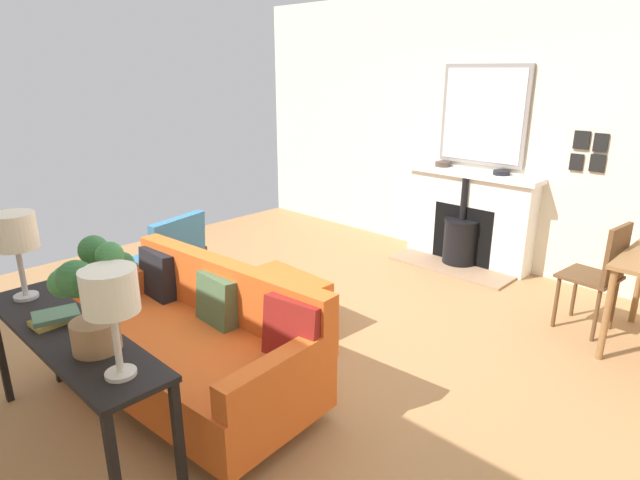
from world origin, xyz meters
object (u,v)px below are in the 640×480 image
Objects in this scene: potted_plant at (89,293)px; table_lamp_far_end at (110,295)px; armchair_accent at (167,255)px; dining_chair_near_fireplace at (602,270)px; table_lamp_near_end at (14,234)px; book_stack at (55,318)px; sofa at (194,344)px; fireplace at (467,223)px; mantel_bowl_near at (443,164)px; ottoman at (277,299)px; console_table at (70,346)px; mantel_bowl_far at (501,172)px.

table_lamp_far_end is at bearing 86.22° from potted_plant.
dining_chair_near_fireplace is (-2.06, 3.00, 0.09)m from armchair_accent.
table_lamp_near_end is 0.91× the size of potted_plant.
table_lamp_near_end is 0.60m from book_stack.
sofa is 1.06m from potted_plant.
armchair_accent is 3.64m from dining_chair_near_fireplace.
book_stack is at bearing -2.39° from fireplace.
table_lamp_near_end is at bearing -8.70° from fireplace.
sofa is at bearing -140.90° from table_lamp_far_end.
potted_plant reaches higher than mantel_bowl_near.
sofa reaches higher than ottoman.
ottoman is 0.47× the size of console_table.
fireplace is 0.70m from mantel_bowl_near.
mantel_bowl_near reaches higher than dining_chair_near_fireplace.
table_lamp_near_end is 0.57× the size of dining_chair_near_fireplace.
potted_plant is at bearing 9.14° from mantel_bowl_near.
console_table is 3.07× the size of table_lamp_near_end.
sofa is 2.26× the size of armchair_accent.
sofa is 0.81m from console_table.
fireplace is at bearing 152.99° from armchair_accent.
mantel_bowl_far is at bearing -176.36° from table_lamp_far_end.
ottoman is (2.51, -0.64, -0.79)m from mantel_bowl_far.
table_lamp_near_end is at bearing -90.00° from table_lamp_far_end.
console_table is at bearing 4.72° from mantel_bowl_near.
ottoman is 1.81m from book_stack.
book_stack is (4.24, -0.48, -0.28)m from mantel_bowl_far.
mantel_bowl_far reaches higher than sofa.
dining_chair_near_fireplace is (-2.70, 1.61, 0.19)m from sofa.
sofa is at bearing -179.75° from console_table.
mantel_bowl_near is 0.62× the size of book_stack.
fireplace reaches higher than console_table.
potted_plant is (4.17, 0.30, 0.59)m from fireplace.
armchair_accent is 0.51× the size of console_table.
sofa is at bearing -0.62° from fireplace.
armchair_accent is 1.90m from book_stack.
dining_chair_near_fireplace is at bearing 149.15° from sofa.
mantel_bowl_far is 1.58m from dining_chair_near_fireplace.
mantel_bowl_far is at bearing -121.74° from dining_chair_near_fireplace.
mantel_bowl_far is 0.33× the size of table_lamp_far_end.
mantel_bowl_far is 3.38m from armchair_accent.
mantel_bowl_near is at bearing -97.24° from fireplace.
fireplace is 0.79× the size of sofa.
mantel_bowl_near is at bearing -90.00° from mantel_bowl_far.
fireplace reaches higher than ottoman.
mantel_bowl_far is at bearing 174.42° from sofa.
mantel_bowl_near is 2.17m from dining_chair_near_fireplace.
dining_chair_near_fireplace is (-3.45, 2.22, -0.60)m from table_lamp_near_end.
console_table is (4.24, -0.34, -0.39)m from mantel_bowl_far.
sofa is at bearing 141.20° from table_lamp_near_end.
book_stack is (4.24, 0.21, -0.28)m from mantel_bowl_near.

